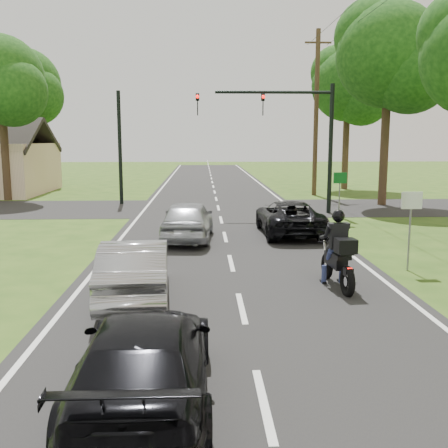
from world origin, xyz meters
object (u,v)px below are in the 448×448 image
Objects in this scene: silver_sedan at (135,269)px; silver_suv at (188,220)px; utility_pole_far at (316,112)px; sign_green at (340,185)px; dark_suv at (289,217)px; motorcycle_rider at (338,257)px; traffic_signal at (291,125)px; dark_car_behind at (145,359)px; sign_white at (411,212)px.

silver_suv is (0.97, 6.78, 0.04)m from silver_sedan.
utility_pole_far is 4.71× the size of sign_green.
utility_pole_far is at bearing -106.58° from dark_suv.
silver_suv is at bearing 117.36° from motorcycle_rider.
dark_suv is at bearing -99.72° from traffic_signal.
silver_suv is 0.41× the size of utility_pole_far.
dark_car_behind is 9.39m from sign_white.
utility_pole_far is 11.63m from sign_green.
utility_pole_far reaches higher than traffic_signal.
traffic_signal is (4.91, 17.93, 3.50)m from dark_car_behind.
motorcycle_rider is at bearing -126.75° from dark_car_behind.
dark_suv is 1.06× the size of dark_car_behind.
sign_green is (1.56, -3.02, -2.54)m from traffic_signal.
motorcycle_rider is 13.02m from traffic_signal.
motorcycle_rider is at bearing -100.49° from utility_pole_far.
silver_sedan reaches higher than dark_car_behind.
motorcycle_rider is 0.34× the size of traffic_signal.
sign_green is (6.47, 14.92, 0.96)m from dark_car_behind.
dark_suv is at bearing -161.85° from silver_suv.
dark_car_behind is 18.92m from traffic_signal.
dark_car_behind is at bearing 71.41° from dark_suv.
utility_pole_far reaches higher than dark_suv.
dark_suv is 3.69m from sign_green.
sign_green is at bearing -147.09° from silver_suv.
silver_suv is at bearing -150.76° from sign_green.
utility_pole_far is at bearing -107.10° from dark_car_behind.
silver_suv is 11.44m from dark_car_behind.
dark_car_behind is 0.43× the size of utility_pole_far.
sign_green is at bearing 88.57° from sign_white.
motorcycle_rider is 0.53× the size of silver_suv.
traffic_signal reaches higher than dark_suv.
sign_white is (2.30, 1.52, 0.86)m from motorcycle_rider.
silver_suv is at bearing -125.62° from traffic_signal.
traffic_signal reaches higher than motorcycle_rider.
silver_suv is 7.18m from sign_green.
sign_green is (7.18, 10.26, 0.92)m from silver_sedan.
dark_suv reaches higher than dark_car_behind.
motorcycle_rider is at bearing -104.74° from sign_green.
silver_sedan is 12.55m from sign_green.
silver_sedan is 6.84m from silver_suv.
sign_white is at bearing 146.76° from silver_suv.
utility_pole_far is (2.86, 8.00, 0.95)m from traffic_signal.
sign_green is (-1.30, -11.02, -3.49)m from utility_pole_far.
motorcycle_rider is 9.88m from sign_green.
silver_suv reaches higher than silver_sedan.
motorcycle_rider is at bearing 125.26° from silver_suv.
silver_suv is at bearing -91.69° from dark_car_behind.
sign_white is at bearing -82.95° from traffic_signal.
dark_suv is 6.02m from sign_white.
sign_white reaches higher than dark_car_behind.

